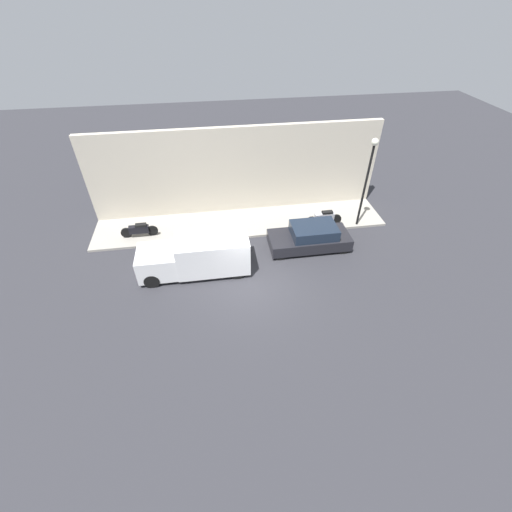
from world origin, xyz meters
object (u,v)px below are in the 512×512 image
(parked_car, at_px, (310,237))
(scooter_silver, at_px, (324,218))
(delivery_van, at_px, (196,255))
(streetlamp, at_px, (369,169))
(motorcycle_black, at_px, (139,230))

(parked_car, distance_m, scooter_silver, 2.11)
(delivery_van, height_order, streetlamp, streetlamp)
(scooter_silver, distance_m, motorcycle_black, 10.09)
(parked_car, bearing_deg, scooter_silver, -37.19)
(parked_car, bearing_deg, motorcycle_black, 76.48)
(motorcycle_black, bearing_deg, scooter_silver, -92.50)
(streetlamp, bearing_deg, delivery_van, 105.48)
(scooter_silver, bearing_deg, motorcycle_black, 87.50)
(parked_car, distance_m, streetlamp, 4.50)
(scooter_silver, bearing_deg, delivery_van, 110.81)
(scooter_silver, xyz_separation_m, motorcycle_black, (0.44, 10.08, -0.05))
(delivery_van, xyz_separation_m, scooter_silver, (2.69, -7.09, -0.36))
(parked_car, xyz_separation_m, scooter_silver, (1.68, -1.27, -0.02))
(motorcycle_black, relative_size, streetlamp, 0.39)
(parked_car, distance_m, motorcycle_black, 9.06)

